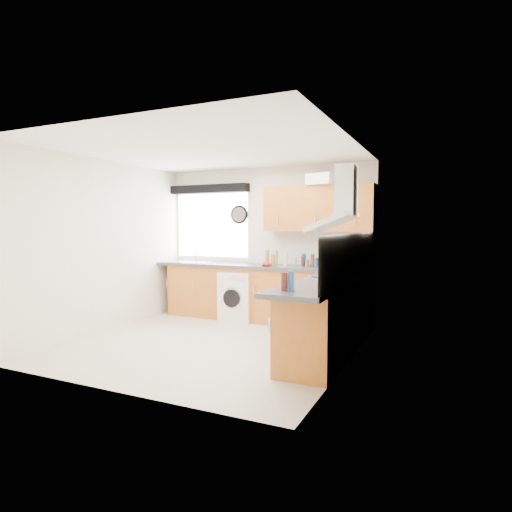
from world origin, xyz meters
The scene contains 41 objects.
ground_plane centered at (0.00, 0.00, 0.00)m, with size 3.60×3.60×0.00m, color beige.
ceiling centered at (0.00, 0.00, 2.50)m, with size 3.60×3.60×0.02m, color white.
wall_back centered at (0.00, 1.80, 1.25)m, with size 3.60×0.02×2.50m, color silver.
wall_front centered at (0.00, -1.80, 1.25)m, with size 3.60×0.02×2.50m, color silver.
wall_left centered at (-1.80, 0.00, 1.25)m, with size 0.02×3.60×2.50m, color silver.
wall_right centered at (1.80, 0.00, 1.25)m, with size 0.02×3.60×2.50m, color silver.
window centered at (-1.05, 1.79, 1.55)m, with size 1.40×0.02×1.10m, color white.
window_blind centered at (-1.05, 1.70, 2.18)m, with size 1.50×0.18×0.14m, color black.
splashback centered at (1.79, 0.30, 1.18)m, with size 0.01×3.00×0.54m, color white.
base_cab_back centered at (-0.10, 1.51, 0.43)m, with size 3.00×0.58×0.86m, color #A5571C.
base_cab_corner centered at (1.50, 1.50, 0.43)m, with size 0.60×0.60×0.86m, color #A5571C.
base_cab_right centered at (1.51, 0.15, 0.43)m, with size 0.58×2.10×0.86m, color #A5571C.
worktop_back centered at (0.00, 1.50, 0.89)m, with size 3.60×0.62×0.05m, color #313136.
worktop_right centered at (1.50, 0.00, 0.89)m, with size 0.62×2.42×0.05m, color #313136.
sink centered at (-1.33, 1.50, 0.95)m, with size 0.84×0.46×0.10m, color silver, non-canonical shape.
oven centered at (1.50, 0.30, 0.42)m, with size 0.56×0.58×0.85m, color black.
hob_plate centered at (1.50, 0.30, 0.92)m, with size 0.52×0.52×0.01m, color silver.
extractor_hood centered at (1.60, 0.30, 1.77)m, with size 0.52×0.78×0.66m, color silver, non-canonical shape.
upper_cabinets centered at (0.95, 1.62, 1.80)m, with size 1.70×0.35×0.70m, color #A5571C.
washing_machine centered at (-0.31, 1.40, 0.40)m, with size 0.54×0.52×0.79m, color white.
wall_clock centered at (-0.50, 1.76, 1.73)m, with size 0.32×0.32×0.04m, color black.
casserole centered at (1.02, 1.52, 2.23)m, with size 0.40×0.29×0.16m, color white.
storage_box centered at (0.95, 1.61, 2.21)m, with size 0.25×0.21×0.11m, color maroon.
utensil_pot centered at (1.15, 1.35, 0.97)m, with size 0.09×0.09×0.13m, color slate.
kitchen_roll centered at (1.35, 0.79, 1.02)m, with size 0.10×0.10×0.21m, color white.
tomato_cluster centered at (0.22, 1.30, 0.94)m, with size 0.14×0.14×0.06m, color #B71111, non-canonical shape.
jar_0 centered at (0.27, 1.44, 1.00)m, with size 0.07×0.07×0.18m, color olive.
jar_1 centered at (0.91, 1.47, 1.01)m, with size 0.06×0.06×0.20m, color #57261F.
jar_2 centered at (0.17, 1.44, 1.03)m, with size 0.07×0.07×0.24m, color olive.
jar_3 centered at (0.70, 1.67, 1.00)m, with size 0.07×0.07×0.19m, color navy.
jar_4 centered at (0.33, 1.45, 1.03)m, with size 0.04×0.04×0.24m, color olive.
jar_5 centered at (0.58, 1.63, 0.98)m, with size 0.04×0.04×0.13m, color #A69A8E.
jar_6 centered at (0.83, 1.44, 0.97)m, with size 0.06×0.06×0.12m, color brown.
jar_7 centered at (0.97, 1.46, 0.97)m, with size 0.07×0.07×0.12m, color navy.
jar_8 centered at (0.71, 1.58, 0.99)m, with size 0.05×0.05×0.15m, color maroon.
jar_9 centered at (0.99, 1.45, 0.98)m, with size 0.04×0.04×0.14m, color black.
jar_10 centered at (0.48, 1.44, 1.00)m, with size 0.06×0.06×0.18m, color beige.
jar_11 centered at (1.11, 1.68, 1.01)m, with size 0.07×0.07×0.20m, color #331412.
bottle_0 centered at (1.38, -0.94, 1.00)m, with size 0.06×0.06×0.18m, color #421717.
bottle_1 centered at (1.40, -0.86, 1.00)m, with size 0.05×0.05×0.17m, color olive.
bottle_2 centered at (1.44, -0.91, 1.01)m, with size 0.06×0.06×0.20m, color #1C4E89.
Camera 1 is at (2.85, -4.75, 1.53)m, focal length 30.00 mm.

